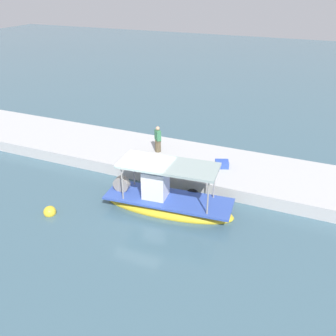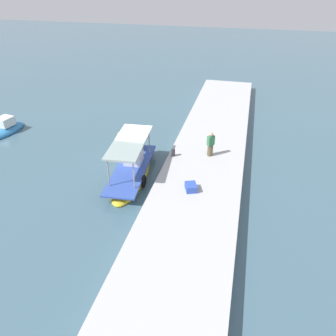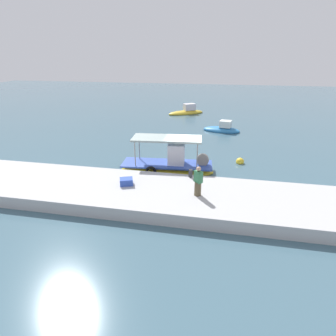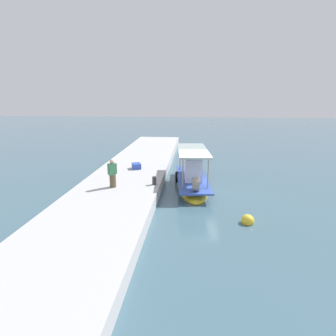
{
  "view_description": "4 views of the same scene",
  "coord_description": "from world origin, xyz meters",
  "px_view_note": "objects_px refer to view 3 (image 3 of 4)",
  "views": [
    {
      "loc": [
        -6.87,
        13.13,
        10.04
      ],
      "look_at": [
        -0.44,
        -2.13,
        1.26
      ],
      "focal_mm": 38.61,
      "sensor_mm": 36.0,
      "label": 1
    },
    {
      "loc": [
        -17.02,
        -6.66,
        10.97
      ],
      "look_at": [
        -1.58,
        -2.83,
        1.18
      ],
      "focal_mm": 34.71,
      "sensor_mm": 36.0,
      "label": 2
    },
    {
      "loc": [
        2.46,
        -18.23,
        7.65
      ],
      "look_at": [
        -0.78,
        -2.06,
        0.94
      ],
      "focal_mm": 30.29,
      "sensor_mm": 36.0,
      "label": 3
    },
    {
      "loc": [
        15.71,
        -0.35,
        5.72
      ],
      "look_at": [
        -1.57,
        -2.02,
        1.1
      ],
      "focal_mm": 29.16,
      "sensor_mm": 36.0,
      "label": 4
    }
  ],
  "objects_px": {
    "marker_buoy": "(240,162)",
    "moored_boat_mid": "(222,129)",
    "mooring_bollard": "(191,173)",
    "moored_boat_near": "(187,112)",
    "cargo_crate": "(126,182)",
    "main_fishing_boat": "(168,166)",
    "fisherman_near_bollard": "(198,182)"
  },
  "relations": [
    {
      "from": "moored_boat_near",
      "to": "marker_buoy",
      "type": "bearing_deg",
      "value": -69.86
    },
    {
      "from": "fisherman_near_bollard",
      "to": "moored_boat_near",
      "type": "distance_m",
      "value": 25.01
    },
    {
      "from": "main_fishing_boat",
      "to": "marker_buoy",
      "type": "distance_m",
      "value": 5.6
    },
    {
      "from": "fisherman_near_bollard",
      "to": "main_fishing_boat",
      "type": "bearing_deg",
      "value": 118.79
    },
    {
      "from": "mooring_bollard",
      "to": "cargo_crate",
      "type": "height_order",
      "value": "mooring_bollard"
    },
    {
      "from": "moored_boat_near",
      "to": "moored_boat_mid",
      "type": "bearing_deg",
      "value": -59.72
    },
    {
      "from": "mooring_bollard",
      "to": "moored_boat_mid",
      "type": "xyz_separation_m",
      "value": [
        1.6,
        13.99,
        -0.71
      ]
    },
    {
      "from": "marker_buoy",
      "to": "moored_boat_near",
      "type": "xyz_separation_m",
      "value": [
        -6.45,
        17.58,
        0.14
      ]
    },
    {
      "from": "moored_boat_near",
      "to": "mooring_bollard",
      "type": "bearing_deg",
      "value": -81.6
    },
    {
      "from": "main_fishing_boat",
      "to": "mooring_bollard",
      "type": "height_order",
      "value": "main_fishing_boat"
    },
    {
      "from": "mooring_bollard",
      "to": "main_fishing_boat",
      "type": "bearing_deg",
      "value": 129.31
    },
    {
      "from": "cargo_crate",
      "to": "moored_boat_near",
      "type": "height_order",
      "value": "moored_boat_near"
    },
    {
      "from": "main_fishing_boat",
      "to": "moored_boat_mid",
      "type": "relative_size",
      "value": 1.6
    },
    {
      "from": "main_fishing_boat",
      "to": "moored_boat_near",
      "type": "height_order",
      "value": "main_fishing_boat"
    },
    {
      "from": "fisherman_near_bollard",
      "to": "moored_boat_near",
      "type": "bearing_deg",
      "value": 99.13
    },
    {
      "from": "marker_buoy",
      "to": "moored_boat_near",
      "type": "height_order",
      "value": "moored_boat_near"
    },
    {
      "from": "cargo_crate",
      "to": "moored_boat_mid",
      "type": "xyz_separation_m",
      "value": [
        5.05,
        15.77,
        -0.66
      ]
    },
    {
      "from": "cargo_crate",
      "to": "marker_buoy",
      "type": "relative_size",
      "value": 1.21
    },
    {
      "from": "mooring_bollard",
      "to": "marker_buoy",
      "type": "relative_size",
      "value": 0.8
    },
    {
      "from": "moored_boat_near",
      "to": "moored_boat_mid",
      "type": "relative_size",
      "value": 1.24
    },
    {
      "from": "mooring_bollard",
      "to": "cargo_crate",
      "type": "xyz_separation_m",
      "value": [
        -3.44,
        -1.79,
        -0.05
      ]
    },
    {
      "from": "fisherman_near_bollard",
      "to": "moored_boat_near",
      "type": "xyz_separation_m",
      "value": [
        -3.96,
        24.67,
        -1.17
      ]
    },
    {
      "from": "mooring_bollard",
      "to": "moored_boat_near",
      "type": "distance_m",
      "value": 22.65
    },
    {
      "from": "moored_boat_mid",
      "to": "moored_boat_near",
      "type": "bearing_deg",
      "value": 120.28
    },
    {
      "from": "marker_buoy",
      "to": "moored_boat_mid",
      "type": "distance_m",
      "value": 9.3
    },
    {
      "from": "marker_buoy",
      "to": "moored_boat_mid",
      "type": "xyz_separation_m",
      "value": [
        -1.54,
        9.17,
        0.1
      ]
    },
    {
      "from": "main_fishing_boat",
      "to": "moored_boat_near",
      "type": "distance_m",
      "value": 20.27
    },
    {
      "from": "moored_boat_near",
      "to": "cargo_crate",
      "type": "bearing_deg",
      "value": -90.33
    },
    {
      "from": "fisherman_near_bollard",
      "to": "cargo_crate",
      "type": "distance_m",
      "value": 4.17
    },
    {
      "from": "fisherman_near_bollard",
      "to": "marker_buoy",
      "type": "distance_m",
      "value": 7.62
    },
    {
      "from": "mooring_bollard",
      "to": "moored_boat_near",
      "type": "height_order",
      "value": "moored_boat_near"
    },
    {
      "from": "moored_boat_mid",
      "to": "mooring_bollard",
      "type": "bearing_deg",
      "value": -96.54
    }
  ]
}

